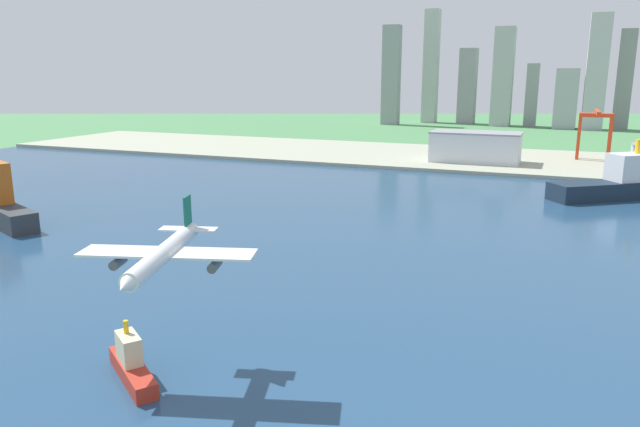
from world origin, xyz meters
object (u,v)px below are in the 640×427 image
object	(u,v)px
port_crane_red	(596,124)
airplane_landing	(164,254)
cargo_ship	(616,183)
tugboat_small	(131,364)
warehouse_main	(475,147)

from	to	relation	value
port_crane_red	airplane_landing	bearing A→B (deg)	-103.58
airplane_landing	cargo_ship	xyz separation A→B (m)	(102.09, 255.23, -20.94)
airplane_landing	tugboat_small	size ratio (longest dim) A/B	1.92
tugboat_small	airplane_landing	bearing A→B (deg)	7.99
tugboat_small	warehouse_main	world-z (taller)	warehouse_main
cargo_ship	port_crane_red	xyz separation A→B (m)	(-7.02, 138.44, 20.78)
port_crane_red	warehouse_main	xyz separation A→B (m)	(-80.52, -42.92, -16.10)
tugboat_small	port_crane_red	distance (m)	409.47
airplane_landing	tugboat_small	world-z (taller)	airplane_landing
airplane_landing	port_crane_red	world-z (taller)	port_crane_red
airplane_landing	cargo_ship	world-z (taller)	airplane_landing
port_crane_red	warehouse_main	bearing A→B (deg)	-151.94
tugboat_small	cargo_ship	xyz separation A→B (m)	(111.70, 256.58, 5.12)
airplane_landing	port_crane_red	distance (m)	404.98
airplane_landing	warehouse_main	xyz separation A→B (m)	(14.55, 350.75, -16.27)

